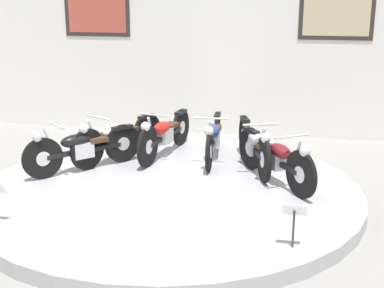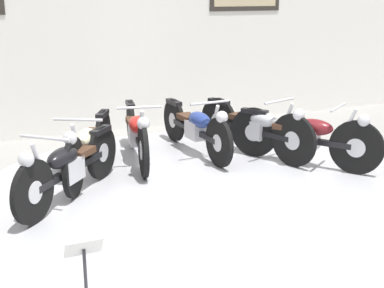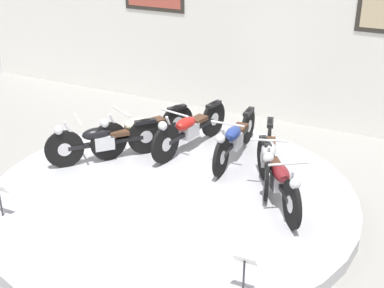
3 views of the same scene
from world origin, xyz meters
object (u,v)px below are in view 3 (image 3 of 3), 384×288
Objects in this scene: motorcycle_black at (103,139)px; motorcycle_maroon at (278,177)px; motorcycle_cream at (142,129)px; motorcycle_blue at (235,138)px; motorcycle_silver at (268,154)px; motorcycle_red at (189,128)px; info_placard_front_centre at (244,265)px.

motorcycle_maroon is (2.95, -0.00, 0.01)m from motorcycle_black.
motorcycle_cream is at bearing 60.44° from motorcycle_black.
motorcycle_black is at bearing -152.20° from motorcycle_blue.
motorcycle_silver reaches higher than motorcycle_blue.
motorcycle_black is 2.95m from motorcycle_maroon.
motorcycle_silver is (2.24, -0.00, 0.01)m from motorcycle_cream.
motorcycle_blue is (0.83, -0.00, -0.01)m from motorcycle_red.
motorcycle_silver reaches higher than motorcycle_black.
motorcycle_maroon reaches higher than motorcycle_cream.
motorcycle_cream reaches higher than motorcycle_black.
motorcycle_silver is at bearing -0.04° from motorcycle_cream.
motorcycle_blue is 1.46m from motorcycle_maroon.
info_placard_front_centre is at bearing -82.07° from motorcycle_maroon.
motorcycle_red is 1.58m from motorcycle_silver.
motorcycle_red reaches higher than motorcycle_blue.
motorcycle_maroon reaches higher than motorcycle_black.
motorcycle_blue is at bearing -0.18° from motorcycle_red.
motorcycle_red is 1.17× the size of motorcycle_maroon.
motorcycle_red is (1.06, 1.00, 0.01)m from motorcycle_black.
motorcycle_red is (0.70, 0.37, 0.00)m from motorcycle_cream.
motorcycle_cream is at bearing -152.17° from motorcycle_red.
motorcycle_cream is (0.36, 0.63, 0.01)m from motorcycle_black.
motorcycle_silver is 1.15× the size of motorcycle_maroon.
motorcycle_maroon is (0.36, -0.63, -0.01)m from motorcycle_silver.
motorcycle_red is at bearing 125.71° from info_placard_front_centre.
info_placard_front_centre is (0.64, -2.65, -0.03)m from motorcycle_silver.
motorcycle_red reaches higher than motorcycle_black.
motorcycle_black is 0.72m from motorcycle_cream.
motorcycle_black reaches higher than info_placard_front_centre.
motorcycle_cream is 0.91× the size of motorcycle_red.
motorcycle_black is at bearing -166.42° from motorcycle_silver.
info_placard_front_centre is at bearing -76.44° from motorcycle_silver.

